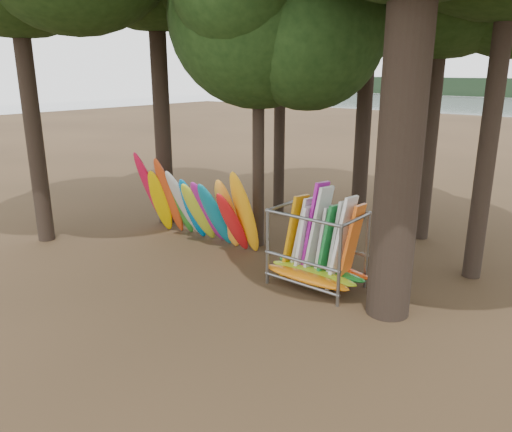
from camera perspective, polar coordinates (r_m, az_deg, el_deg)
The scene contains 5 objects.
ground at distance 14.88m, azimuth -2.50°, elevation -6.72°, with size 120.00×120.00×0.00m, color #47331E.
oak_1 at distance 20.55m, azimuth 2.89°, elevation 23.20°, with size 7.18×7.18×11.42m.
oak_5 at distance 16.38m, azimuth 0.29°, elevation 21.79°, with size 6.40×6.40×10.18m.
kayak_row at distance 17.33m, azimuth -6.90°, elevation 1.00°, with size 5.16×1.86×3.19m.
storage_rack at distance 13.93m, azimuth 7.01°, elevation -3.95°, with size 2.85×1.55×2.93m.
Camera 1 is at (9.13, -10.20, 5.85)m, focal length 35.00 mm.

